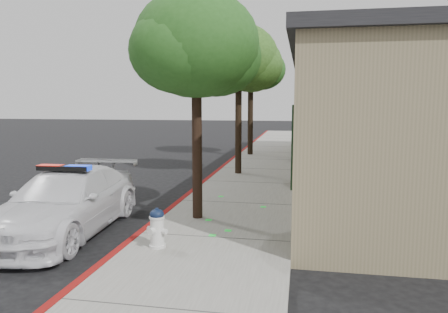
% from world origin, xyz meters
% --- Properties ---
extents(ground, '(120.00, 120.00, 0.00)m').
position_xyz_m(ground, '(0.00, 0.00, 0.00)').
color(ground, black).
rests_on(ground, ground).
extents(sidewalk, '(3.20, 60.00, 0.15)m').
position_xyz_m(sidewalk, '(1.60, 3.00, 0.07)').
color(sidewalk, gray).
rests_on(sidewalk, ground).
extents(red_curb, '(0.14, 60.00, 0.16)m').
position_xyz_m(red_curb, '(0.06, 3.00, 0.08)').
color(red_curb, maroon).
rests_on(red_curb, ground).
extents(clapboard_building, '(7.30, 20.89, 4.24)m').
position_xyz_m(clapboard_building, '(6.69, 9.00, 2.13)').
color(clapboard_building, '#8D7E5C').
rests_on(clapboard_building, ground).
extents(police_car, '(2.15, 4.83, 1.50)m').
position_xyz_m(police_car, '(-1.69, 0.19, 0.69)').
color(police_car, white).
rests_on(police_car, ground).
extents(fire_hydrant, '(0.43, 0.37, 0.75)m').
position_xyz_m(fire_hydrant, '(0.73, -0.78, 0.52)').
color(fire_hydrant, white).
rests_on(fire_hydrant, sidewalk).
extents(street_tree_near, '(2.85, 2.87, 5.19)m').
position_xyz_m(street_tree_near, '(0.98, 1.37, 4.02)').
color(street_tree_near, black).
rests_on(street_tree_near, sidewalk).
extents(street_tree_mid, '(3.19, 2.95, 5.62)m').
position_xyz_m(street_tree_mid, '(0.99, 7.81, 4.39)').
color(street_tree_mid, black).
rests_on(street_tree_mid, sidewalk).
extents(street_tree_far, '(3.40, 3.21, 6.07)m').
position_xyz_m(street_tree_far, '(0.74, 13.78, 4.71)').
color(street_tree_far, black).
rests_on(street_tree_far, sidewalk).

